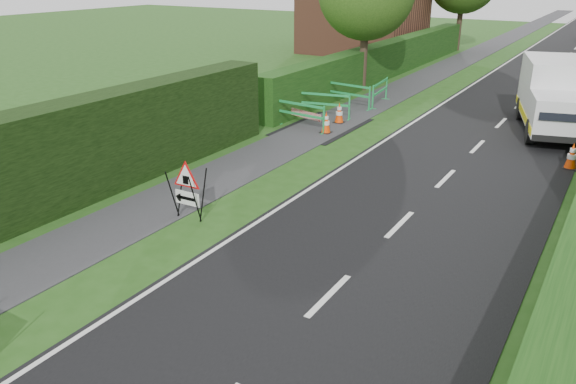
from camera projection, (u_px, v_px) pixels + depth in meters
The scene contains 18 objects.
ground at pixel (185, 283), 10.49m from camera, with size 120.00×120.00×0.00m, color #224B15.
road_surface at pixel (568, 56), 36.96m from camera, with size 6.00×90.00×0.02m, color black.
footpath at pixel (483, 50), 39.62m from camera, with size 2.00×90.00×0.02m, color #2D2D30.
hedge_west_near at pixel (19, 224), 12.91m from camera, with size 1.10×18.00×2.50m, color black.
hedge_west_far at pixel (386, 76), 30.31m from camera, with size 1.00×24.00×1.80m, color #14380F.
house_west at pixel (365, 8), 37.98m from camera, with size 7.50×7.40×7.88m.
triangle_sign at pixel (185, 186), 12.82m from camera, with size 0.86×0.86×1.21m.
works_van at pixel (557, 95), 19.65m from camera, with size 3.44×5.74×2.46m.
traffic_cone_0 at pixel (572, 156), 16.27m from camera, with size 0.38×0.38×0.79m.
traffic_cone_2 at pixel (572, 121), 19.89m from camera, with size 0.38×0.38×0.79m.
traffic_cone_3 at pixel (326, 122), 19.77m from camera, with size 0.38×0.38×0.79m.
traffic_cone_4 at pixel (339, 113), 21.06m from camera, with size 0.38×0.38×0.79m.
ped_barrier_0 at pixel (301, 112), 20.15m from camera, with size 2.08×0.56×1.00m.
ped_barrier_1 at pixel (324, 102), 21.69m from camera, with size 2.09×0.76×1.00m.
ped_barrier_2 at pixel (349, 92), 23.38m from camera, with size 2.09×0.62×1.00m.
ped_barrier_3 at pixel (380, 90), 23.87m from camera, with size 0.57×2.09×1.00m.
redwhite_plank at pixel (306, 127), 20.73m from camera, with size 1.50×0.04×0.25m, color red.
hatchback_car at pixel (556, 65), 29.74m from camera, with size 1.48×3.68×1.25m, color silver.
Camera 1 is at (6.39, -6.75, 5.50)m, focal length 35.00 mm.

